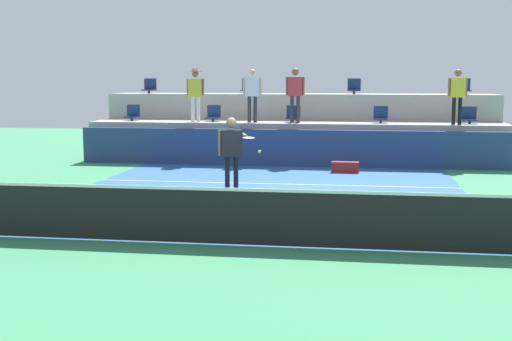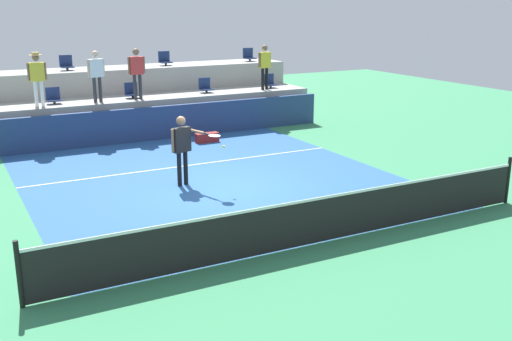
{
  "view_description": "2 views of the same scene",
  "coord_description": "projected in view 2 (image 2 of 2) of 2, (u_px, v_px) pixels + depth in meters",
  "views": [
    {
      "loc": [
        2.11,
        -14.37,
        2.6
      ],
      "look_at": [
        0.17,
        -1.85,
        0.91
      ],
      "focal_mm": 48.2,
      "sensor_mm": 36.0,
      "label": 1
    },
    {
      "loc": [
        -5.95,
        -12.87,
        4.42
      ],
      "look_at": [
        -0.0,
        -1.68,
        0.87
      ],
      "focal_mm": 42.49,
      "sensor_mm": 36.0,
      "label": 2
    }
  ],
  "objects": [
    {
      "name": "seating_tier_upper",
      "position": [
        119.0,
        96.0,
        22.28
      ],
      "size": [
        13.0,
        1.8,
        2.1
      ],
      "primitive_type": "cube",
      "color": "#9E9E99",
      "rests_on": "ground_plane"
    },
    {
      "name": "sponsor_backboard",
      "position": [
        146.0,
        124.0,
        19.78
      ],
      "size": [
        13.0,
        0.16,
        1.1
      ],
      "primitive_type": "cube",
      "color": "navy",
      "rests_on": "ground_plane"
    },
    {
      "name": "stadium_chair_lower_far_right",
      "position": [
        270.0,
        82.0,
        22.99
      ],
      "size": [
        0.44,
        0.4,
        0.52
      ],
      "color": "#2D2D33",
      "rests_on": "seating_tier_lower"
    },
    {
      "name": "stadium_chair_upper_right",
      "position": [
        165.0,
        60.0,
        22.7
      ],
      "size": [
        0.44,
        0.4,
        0.52
      ],
      "color": "#2D2D33",
      "rests_on": "seating_tier_upper"
    },
    {
      "name": "stadium_chair_lower_right",
      "position": [
        205.0,
        86.0,
        21.79
      ],
      "size": [
        0.44,
        0.4,
        0.52
      ],
      "color": "#2D2D33",
      "rests_on": "seating_tier_lower"
    },
    {
      "name": "tennis_net",
      "position": [
        314.0,
        219.0,
        11.29
      ],
      "size": [
        10.48,
        0.08,
        1.07
      ],
      "color": "black",
      "rests_on": "ground_plane"
    },
    {
      "name": "equipment_bag",
      "position": [
        207.0,
        138.0,
        19.67
      ],
      "size": [
        0.76,
        0.28,
        0.3
      ],
      "primitive_type": "cube",
      "color": "maroon",
      "rests_on": "ground_plane"
    },
    {
      "name": "stadium_chair_lower_center",
      "position": [
        132.0,
        92.0,
        20.56
      ],
      "size": [
        0.44,
        0.4,
        0.52
      ],
      "color": "#2D2D33",
      "rests_on": "seating_tier_lower"
    },
    {
      "name": "court_service_line",
      "position": [
        187.0,
        166.0,
        16.86
      ],
      "size": [
        9.0,
        0.06,
        0.0
      ],
      "primitive_type": "cube",
      "color": "white",
      "rests_on": "ground_plane"
    },
    {
      "name": "spectator_in_grey",
      "position": [
        265.0,
        63.0,
        22.26
      ],
      "size": [
        0.58,
        0.25,
        1.64
      ],
      "color": "black",
      "rests_on": "seating_tier_lower"
    },
    {
      "name": "ground_plane",
      "position": [
        224.0,
        188.0,
        14.82
      ],
      "size": [
        40.0,
        40.0,
        0.0
      ],
      "primitive_type": "plane",
      "color": "#388456"
    },
    {
      "name": "stadium_chair_upper_left",
      "position": [
        66.0,
        64.0,
        21.07
      ],
      "size": [
        0.44,
        0.4,
        0.52
      ],
      "color": "#2D2D33",
      "rests_on": "seating_tier_upper"
    },
    {
      "name": "court_inner_paint",
      "position": [
        207.0,
        178.0,
        15.67
      ],
      "size": [
        9.0,
        10.0,
        0.01
      ],
      "primitive_type": "cube",
      "color": "#285693",
      "rests_on": "ground_plane"
    },
    {
      "name": "stadium_chair_upper_far_right",
      "position": [
        249.0,
        56.0,
        24.31
      ],
      "size": [
        0.44,
        0.4,
        0.52
      ],
      "color": "#2D2D33",
      "rests_on": "seating_tier_upper"
    },
    {
      "name": "seating_tier_lower",
      "position": [
        134.0,
        115.0,
        20.86
      ],
      "size": [
        13.0,
        1.8,
        1.25
      ],
      "primitive_type": "cube",
      "color": "#9E9E99",
      "rests_on": "ground_plane"
    },
    {
      "name": "spectator_with_hat",
      "position": [
        37.0,
        74.0,
        18.63
      ],
      "size": [
        0.57,
        0.4,
        1.68
      ],
      "color": "white",
      "rests_on": "seating_tier_lower"
    },
    {
      "name": "tennis_ball",
      "position": [
        224.0,
        147.0,
        14.45
      ],
      "size": [
        0.07,
        0.07,
        0.07
      ],
      "color": "#CCE033"
    },
    {
      "name": "stadium_chair_lower_left",
      "position": [
        54.0,
        97.0,
        19.39
      ],
      "size": [
        0.44,
        0.4,
        0.52
      ],
      "color": "#2D2D33",
      "rests_on": "seating_tier_lower"
    },
    {
      "name": "tennis_player",
      "position": [
        183.0,
        143.0,
        14.78
      ],
      "size": [
        0.99,
        1.15,
        1.75
      ],
      "color": "black",
      "rests_on": "ground_plane"
    },
    {
      "name": "spectator_leaning_on_rail",
      "position": [
        137.0,
        69.0,
        20.06
      ],
      "size": [
        0.59,
        0.23,
        1.68
      ],
      "color": "#2D2D33",
      "rests_on": "seating_tier_lower"
    },
    {
      "name": "spectator_in_white",
      "position": [
        96.0,
        72.0,
        19.46
      ],
      "size": [
        0.59,
        0.25,
        1.66
      ],
      "color": "#2D2D33",
      "rests_on": "seating_tier_lower"
    }
  ]
}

